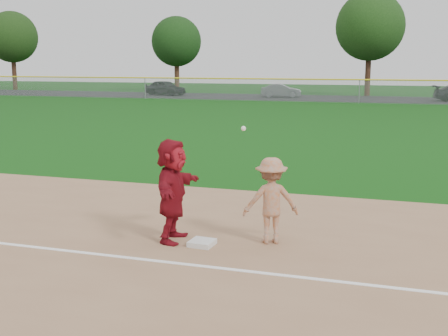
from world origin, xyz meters
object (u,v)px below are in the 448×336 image
(car_left, at_px, (165,88))
(car_mid, at_px, (281,91))
(base_runner, at_px, (173,190))
(first_base, at_px, (202,243))

(car_left, xyz_separation_m, car_mid, (12.48, 0.15, -0.13))
(car_left, bearing_deg, base_runner, -138.88)
(first_base, bearing_deg, base_runner, 168.80)
(base_runner, bearing_deg, car_mid, 4.40)
(first_base, height_order, base_runner, base_runner)
(car_left, height_order, car_mid, car_left)
(car_mid, bearing_deg, first_base, -179.59)
(first_base, distance_m, car_mid, 46.59)
(first_base, relative_size, car_left, 0.10)
(first_base, xyz_separation_m, car_mid, (-7.99, 45.90, 0.60))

